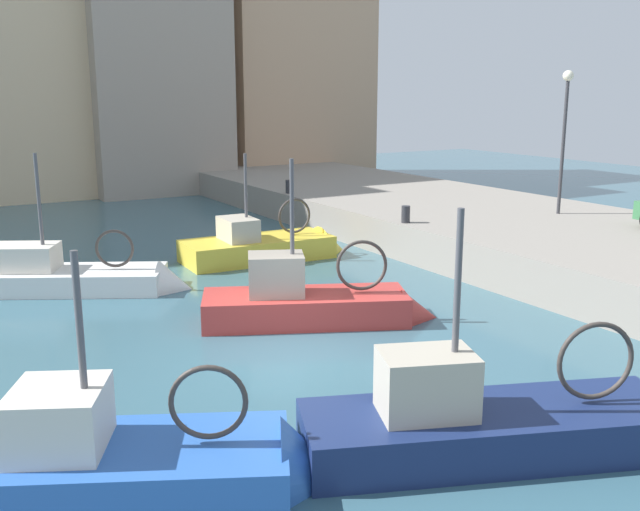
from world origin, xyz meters
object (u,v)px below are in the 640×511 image
fishing_boat_blue (142,476)px  fishing_boat_white (72,286)px  mooring_bollard_south (406,214)px  fishing_boat_navy (509,443)px  fishing_boat_red (318,316)px  quay_streetlamp (565,118)px  mooring_bollard_mid (289,187)px  fishing_boat_yellow (269,256)px

fishing_boat_blue → fishing_boat_white: fishing_boat_white is taller
mooring_bollard_south → fishing_boat_navy: bearing=-120.0°
fishing_boat_red → fishing_boat_white: (-4.45, 5.80, -0.02)m
fishing_boat_red → fishing_boat_navy: bearing=-95.6°
fishing_boat_blue → quay_streetlamp: (17.19, 7.97, 4.33)m
fishing_boat_blue → fishing_boat_white: bearing=83.0°
fishing_boat_navy → fishing_boat_white: size_ratio=1.02×
mooring_bollard_mid → fishing_boat_blue: bearing=-123.8°
fishing_boat_blue → mooring_bollard_mid: 20.78m
fishing_boat_yellow → fishing_boat_red: bearing=-106.6°
fishing_boat_red → quay_streetlamp: quay_streetlamp is taller
mooring_bollard_mid → fishing_boat_white: bearing=-147.8°
mooring_bollard_mid → quay_streetlamp: (5.65, -9.26, 2.98)m
fishing_boat_white → fishing_boat_red: bearing=-52.5°
fishing_boat_navy → mooring_bollard_south: fishing_boat_navy is taller
fishing_boat_red → mooring_bollard_south: bearing=36.3°
fishing_boat_white → fishing_boat_yellow: (6.40, 0.72, -0.02)m
mooring_bollard_south → mooring_bollard_mid: size_ratio=1.00×
fishing_boat_blue → quay_streetlamp: size_ratio=1.23×
mooring_bollard_mid → fishing_boat_yellow: bearing=-123.7°
fishing_boat_white → fishing_boat_yellow: fishing_boat_white is taller
fishing_boat_navy → fishing_boat_white: bearing=106.5°
fishing_boat_yellow → quay_streetlamp: 11.00m
quay_streetlamp → mooring_bollard_mid: bearing=121.4°
fishing_boat_red → quay_streetlamp: size_ratio=1.19×
fishing_boat_blue → mooring_bollard_mid: bearing=56.2°
fishing_boat_navy → mooring_bollard_mid: bearing=71.4°
fishing_boat_white → fishing_boat_yellow: size_ratio=1.15×
mooring_bollard_south → quay_streetlamp: (5.65, -1.26, 2.98)m
fishing_boat_yellow → mooring_bollard_south: bearing=-31.2°
fishing_boat_red → fishing_boat_blue: (-5.79, -5.01, -0.02)m
fishing_boat_red → fishing_boat_blue: bearing=-139.1°
mooring_bollard_south → mooring_bollard_mid: (0.00, 8.00, 0.00)m
mooring_bollard_south → fishing_boat_white: bearing=171.2°
fishing_boat_yellow → mooring_bollard_mid: fishing_boat_yellow is taller
mooring_bollard_south → quay_streetlamp: quay_streetlamp is taller
fishing_boat_red → fishing_boat_yellow: 6.81m
mooring_bollard_south → mooring_bollard_mid: bearing=90.0°
fishing_boat_red → fishing_boat_white: bearing=127.5°
fishing_boat_red → quay_streetlamp: (11.40, 2.96, 4.32)m
fishing_boat_yellow → quay_streetlamp: (9.45, -3.57, 4.36)m
fishing_boat_red → mooring_bollard_mid: (5.75, 12.23, 1.34)m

